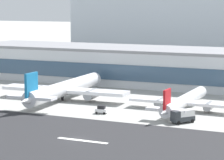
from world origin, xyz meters
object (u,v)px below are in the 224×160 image
terminal_building (165,67)px  airliner_red_tail_gate_1 (183,102)px  distant_hotel_block (198,20)px  service_box_truck_2 (183,116)px  service_baggage_tug_0 (101,110)px  airliner_blue_tail_gate_0 (63,89)px

terminal_building → airliner_red_tail_gate_1: (20.69, -44.76, -4.05)m
distant_hotel_block → service_box_truck_2: distant_hotel_block is taller
service_box_truck_2 → terminal_building: bearing=-120.9°
service_baggage_tug_0 → distant_hotel_block: bearing=-87.6°
distant_hotel_block → airliner_blue_tail_gate_0: (-0.39, -149.55, -17.32)m
terminal_building → service_box_truck_2: size_ratio=24.73×
airliner_red_tail_gate_1 → service_box_truck_2: (4.33, -14.50, -0.81)m
terminal_building → distant_hotel_block: bearing=99.4°
airliner_red_tail_gate_1 → service_baggage_tug_0: (-18.99, -12.68, -1.55)m
service_baggage_tug_0 → airliner_red_tail_gate_1: bearing=-150.6°
distant_hotel_block → service_box_truck_2: size_ratio=22.80×
airliner_blue_tail_gate_0 → service_box_truck_2: size_ratio=8.22×
terminal_building → service_box_truck_2: terminal_building is taller
airliner_blue_tail_gate_0 → distant_hotel_block: bearing=-3.2°
distant_hotel_block → airliner_blue_tail_gate_0: size_ratio=2.77×
airliner_blue_tail_gate_0 → terminal_building: bearing=-25.1°
service_baggage_tug_0 → service_box_truck_2: 23.41m
airliner_red_tail_gate_1 → service_box_truck_2: size_ratio=6.23×
service_box_truck_2 → distant_hotel_block: bearing=-129.4°
distant_hotel_block → service_baggage_tug_0: distant_hotel_block is taller
airliner_blue_tail_gate_0 → service_baggage_tug_0: size_ratio=15.55×
terminal_building → airliner_red_tail_gate_1: terminal_building is taller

